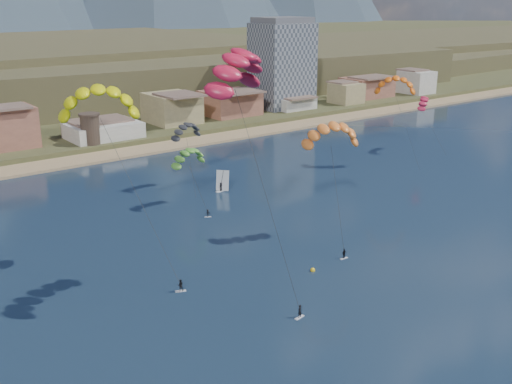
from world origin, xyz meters
The scene contains 14 objects.
ground centered at (0.00, 0.00, 0.00)m, with size 2400.00×2400.00×0.00m, color black.
beach centered at (0.00, 106.00, 0.25)m, with size 2200.00×12.00×0.90m.
foothills centered at (22.39, 232.47, 9.08)m, with size 940.00×210.00×18.00m.
apartment_tower centered at (85.00, 128.00, 17.82)m, with size 20.00×16.00×32.00m.
watchtower centered at (5.00, 114.00, 6.37)m, with size 5.82×5.82×8.60m.
kitesurfer_red centered at (-12.68, 19.88, 32.90)m, with size 13.91×16.92×36.21m.
kitesurfer_yellow centered at (-22.92, 40.11, 27.01)m, with size 13.25×19.49×31.26m.
kitesurfer_orange centered at (13.06, 27.96, 19.45)m, with size 11.47×12.80×22.48m.
kitesurfer_green centered at (2.40, 57.49, 10.86)m, with size 9.00×10.90×13.70m.
distant_kite_dark centered at (8.55, 68.44, 13.69)m, with size 8.76×6.58×16.64m.
distant_kite_orange centered at (59.51, 53.73, 21.11)m, with size 10.18×10.21×24.15m.
distant_kite_red centered at (77.57, 59.09, 14.07)m, with size 8.23×7.59×16.92m.
windsurfer centered at (13.12, 61.77, 1.49)m, with size 2.70×2.95×4.68m.
buoy centered at (1.36, 19.05, 0.13)m, with size 0.78×0.78×0.78m.
Camera 1 is at (-58.81, -45.26, 41.29)m, focal length 42.89 mm.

